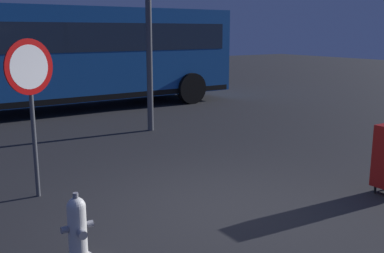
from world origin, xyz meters
name	(u,v)px	position (x,y,z in m)	size (l,w,h in m)	color
ground_plane	(223,212)	(0.00, 0.00, 0.00)	(60.00, 60.00, 0.00)	#262628
fire_hydrant	(77,230)	(-2.01, -0.22, 0.35)	(0.33, 0.31, 0.75)	silver
stop_sign	(30,85)	(-1.87, 1.90, 1.60)	(0.71, 0.31, 2.23)	#4C4F54
bus_near	(65,52)	(0.84, 8.95, 1.71)	(10.56, 3.00, 3.00)	#19519E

